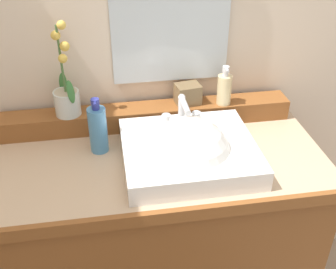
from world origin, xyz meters
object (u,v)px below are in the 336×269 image
trinket_box (188,94)px  lotion_bottle (98,129)px  potted_plant (66,94)px  sink_basin (189,155)px  soap_dispenser (224,89)px

trinket_box → lotion_bottle: size_ratio=0.45×
potted_plant → sink_basin: bearing=-33.6°
soap_dispenser → sink_basin: bearing=-126.2°
trinket_box → soap_dispenser: bearing=-19.7°
sink_basin → trinket_box: sink_basin is taller
soap_dispenser → lotion_bottle: bearing=-165.6°
sink_basin → potted_plant: 0.50m
potted_plant → trinket_box: (0.45, 0.01, -0.04)m
potted_plant → soap_dispenser: bearing=-1.3°
sink_basin → lotion_bottle: lotion_bottle is taller
sink_basin → soap_dispenser: (0.18, 0.25, 0.11)m
lotion_bottle → soap_dispenser: bearing=14.4°
trinket_box → potted_plant: bearing=172.6°
trinket_box → sink_basin: bearing=-109.0°
sink_basin → trinket_box: 0.30m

